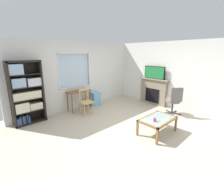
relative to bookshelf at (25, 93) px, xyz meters
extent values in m
cube|color=beige|center=(1.95, -2.29, -0.97)|extent=(6.13, 6.06, 0.02)
cube|color=silver|center=(1.95, 0.24, -0.55)|extent=(5.13, 0.12, 0.83)
cube|color=silver|center=(1.95, 0.24, 1.37)|extent=(5.13, 0.12, 0.44)
cube|color=silver|center=(0.26, 0.24, 0.51)|extent=(1.75, 0.12, 1.28)
cube|color=silver|center=(3.48, 0.24, 0.51)|extent=(2.08, 0.12, 1.28)
cube|color=silver|center=(1.79, 0.25, 0.51)|extent=(1.30, 0.02, 1.28)
cube|color=white|center=(1.79, 0.18, -0.11)|extent=(1.36, 0.06, 0.03)
cube|color=white|center=(1.79, 0.18, 1.14)|extent=(1.36, 0.06, 0.03)
cube|color=white|center=(1.14, 0.18, 0.51)|extent=(0.03, 0.06, 1.28)
cube|color=white|center=(2.44, 0.18, 0.51)|extent=(0.03, 0.06, 1.28)
cube|color=silver|center=(4.58, -2.29, 0.32)|extent=(0.12, 5.26, 2.56)
cube|color=black|center=(-0.39, -0.01, -0.01)|extent=(0.05, 0.38, 1.91)
cube|color=black|center=(0.46, -0.01, -0.01)|extent=(0.05, 0.38, 1.91)
cube|color=black|center=(0.04, -0.01, 0.93)|extent=(0.90, 0.38, 0.05)
cube|color=black|center=(0.04, -0.01, -0.94)|extent=(0.90, 0.38, 0.05)
cube|color=black|center=(0.04, 0.17, -0.01)|extent=(0.90, 0.02, 1.91)
cube|color=black|center=(0.04, -0.01, -0.57)|extent=(0.85, 0.36, 0.02)
cube|color=black|center=(0.04, -0.01, -0.19)|extent=(0.85, 0.36, 0.02)
cube|color=black|center=(0.04, -0.01, 0.18)|extent=(0.85, 0.36, 0.02)
cube|color=black|center=(0.04, -0.01, 0.55)|extent=(0.85, 0.36, 0.02)
cube|color=beige|center=(-0.16, -0.02, -0.41)|extent=(0.37, 0.33, 0.29)
cube|color=beige|center=(0.23, -0.02, -0.45)|extent=(0.37, 0.28, 0.21)
cube|color=beige|center=(0.02, -0.02, -0.07)|extent=(0.76, 0.31, 0.23)
cube|color=#9EBCDB|center=(-0.16, -0.02, 0.33)|extent=(0.36, 0.28, 0.27)
cube|color=silver|center=(0.25, -0.02, 0.31)|extent=(0.37, 0.32, 0.24)
cube|color=#9EBCDB|center=(-0.18, -0.02, 0.71)|extent=(0.36, 0.32, 0.30)
cube|color=#286BB2|center=(-0.33, -0.03, -0.81)|extent=(0.03, 0.29, 0.21)
cube|color=purple|center=(-0.29, -0.03, -0.81)|extent=(0.03, 0.28, 0.20)
cube|color=#286BB2|center=(-0.25, -0.03, -0.79)|extent=(0.02, 0.30, 0.26)
cube|color=black|center=(-0.22, -0.03, -0.82)|extent=(0.04, 0.23, 0.18)
cube|color=green|center=(-0.17, -0.03, -0.79)|extent=(0.03, 0.24, 0.24)
cube|color=purple|center=(-0.13, -0.03, -0.79)|extent=(0.03, 0.24, 0.24)
cube|color=black|center=(-0.10, -0.03, -0.79)|extent=(0.02, 0.30, 0.25)
cube|color=#286BB2|center=(-0.06, -0.03, -0.78)|extent=(0.03, 0.22, 0.26)
cube|color=#286BB2|center=(-0.02, -0.03, -0.81)|extent=(0.03, 0.30, 0.22)
cube|color=brown|center=(1.74, -0.11, -0.22)|extent=(0.87, 0.44, 0.03)
cylinder|color=brown|center=(1.35, -0.27, -0.60)|extent=(0.04, 0.04, 0.73)
cylinder|color=brown|center=(2.12, -0.27, -0.60)|extent=(0.04, 0.04, 0.73)
cylinder|color=brown|center=(1.35, 0.06, -0.60)|extent=(0.04, 0.04, 0.73)
cylinder|color=brown|center=(2.12, 0.06, -0.60)|extent=(0.04, 0.04, 0.73)
cube|color=tan|center=(1.70, -0.66, -0.51)|extent=(0.45, 0.43, 0.04)
cylinder|color=tan|center=(1.52, -0.80, -0.75)|extent=(0.04, 0.04, 0.43)
cylinder|color=tan|center=(1.86, -0.83, -0.75)|extent=(0.04, 0.04, 0.43)
cylinder|color=tan|center=(1.54, -0.48, -0.75)|extent=(0.04, 0.04, 0.43)
cylinder|color=tan|center=(1.88, -0.51, -0.75)|extent=(0.04, 0.04, 0.43)
cylinder|color=tan|center=(1.54, -0.48, -0.29)|extent=(0.04, 0.04, 0.45)
cylinder|color=tan|center=(1.88, -0.51, -0.29)|extent=(0.04, 0.04, 0.45)
cube|color=tan|center=(1.71, -0.50, -0.09)|extent=(0.36, 0.07, 0.06)
cylinder|color=tan|center=(1.61, -0.49, -0.32)|extent=(0.02, 0.02, 0.35)
cylinder|color=tan|center=(1.71, -0.50, -0.32)|extent=(0.02, 0.02, 0.35)
cylinder|color=tan|center=(1.82, -0.51, -0.32)|extent=(0.02, 0.02, 0.35)
cube|color=#72ADDB|center=(2.50, -0.06, -0.68)|extent=(0.35, 0.40, 0.56)
cube|color=gray|center=(4.43, -1.62, -0.44)|extent=(0.18, 1.16, 1.05)
cube|color=black|center=(4.33, -1.62, -0.58)|extent=(0.03, 0.64, 0.58)
cube|color=gray|center=(4.41, -1.62, 0.10)|extent=(0.26, 1.26, 0.04)
cube|color=black|center=(4.41, -1.62, 0.38)|extent=(0.05, 0.91, 0.51)
cube|color=#237F3D|center=(4.38, -1.62, 0.38)|extent=(0.01, 0.86, 0.46)
cylinder|color=slate|center=(3.97, -2.69, -0.48)|extent=(0.48, 0.48, 0.09)
cube|color=slate|center=(3.82, -2.86, -0.20)|extent=(0.36, 0.32, 0.48)
cylinder|color=#38383D|center=(3.97, -2.69, -0.72)|extent=(0.06, 0.06, 0.42)
cube|color=#38383D|center=(3.86, -2.60, -0.93)|extent=(0.24, 0.21, 0.03)
cylinder|color=#38383D|center=(3.75, -2.51, -0.94)|extent=(0.05, 0.05, 0.05)
cube|color=#38383D|center=(3.85, -2.77, -0.93)|extent=(0.26, 0.18, 0.03)
cylinder|color=#38383D|center=(3.73, -2.84, -0.94)|extent=(0.05, 0.05, 0.05)
cube|color=#38383D|center=(4.00, -2.83, -0.93)|extent=(0.10, 0.28, 0.03)
cylinder|color=#38383D|center=(4.03, -2.97, -0.94)|extent=(0.05, 0.05, 0.05)
cube|color=#38383D|center=(4.11, -2.71, -0.93)|extent=(0.28, 0.06, 0.03)
cylinder|color=#38383D|center=(4.24, -2.72, -0.94)|extent=(0.05, 0.05, 0.05)
cube|color=#38383D|center=(4.02, -2.57, -0.93)|extent=(0.14, 0.27, 0.03)
cylinder|color=#38383D|center=(4.07, -2.44, -0.94)|extent=(0.05, 0.05, 0.05)
cube|color=#8C9E99|center=(2.34, -3.07, -0.54)|extent=(0.91, 0.53, 0.02)
cube|color=brown|center=(2.34, -3.36, -0.56)|extent=(1.01, 0.05, 0.05)
cube|color=brown|center=(2.34, -2.78, -0.56)|extent=(1.01, 0.05, 0.05)
cube|color=brown|center=(1.86, -3.07, -0.56)|extent=(0.05, 0.63, 0.05)
cube|color=brown|center=(2.82, -3.07, -0.56)|extent=(0.05, 0.63, 0.05)
cube|color=brown|center=(1.86, -3.36, -0.77)|extent=(0.05, 0.05, 0.38)
cube|color=brown|center=(2.82, -3.36, -0.77)|extent=(0.05, 0.05, 0.38)
cube|color=brown|center=(1.86, -2.78, -0.77)|extent=(0.05, 0.05, 0.38)
cube|color=brown|center=(2.82, -2.78, -0.77)|extent=(0.05, 0.05, 0.38)
cylinder|color=#DB3D84|center=(2.12, -3.11, -0.49)|extent=(0.07, 0.07, 0.09)
camera|label=1|loc=(-1.14, -5.01, 1.16)|focal=24.66mm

